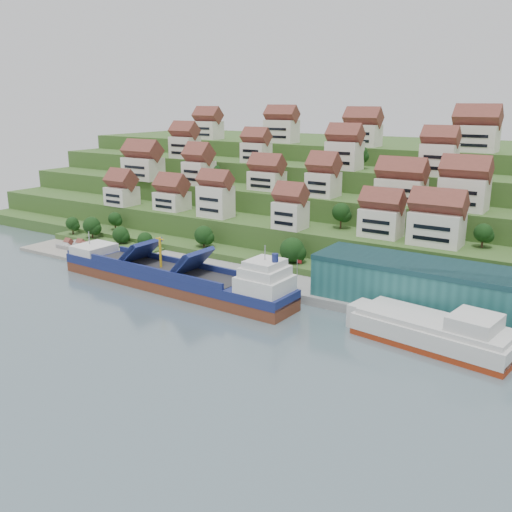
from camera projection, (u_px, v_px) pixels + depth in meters
The scene contains 11 objects.
ground at pixel (213, 298), 140.90m from camera, with size 300.00×300.00×0.00m, color slate.
quay at pixel (313, 291), 142.14m from camera, with size 180.00×14.00×2.20m, color gray.
pebble_beach at pixel (91, 252), 181.08m from camera, with size 45.00×20.00×1.00m, color gray.
hillside at pixel (374, 197), 221.57m from camera, with size 260.00×128.00×31.00m.
hillside_village at pixel (340, 174), 180.74m from camera, with size 158.55×63.16×28.59m.
hillside_trees at pixel (266, 206), 176.88m from camera, with size 144.70×62.31×29.93m.
warehouse at pixel (448, 289), 125.22m from camera, with size 60.00×15.00×10.00m, color #246363.
flagpole at pixel (297, 273), 137.56m from camera, with size 1.28×0.16×8.00m.
beach_huts at pixel (83, 247), 180.71m from camera, with size 14.40×3.70×2.20m.
cargo_ship at pixel (177, 279), 145.72m from camera, with size 71.20×13.32×15.63m.
second_ship at pixel (437, 333), 112.52m from camera, with size 32.60×15.81×9.08m.
Camera 1 is at (81.81, -105.51, 47.40)m, focal length 40.00 mm.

